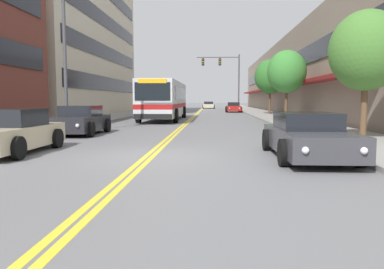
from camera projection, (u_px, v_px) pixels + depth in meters
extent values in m
plane|color=slate|center=(199.00, 112.00, 47.46)|extent=(240.00, 240.00, 0.00)
cube|color=gray|center=(142.00, 111.00, 47.85)|extent=(3.57, 106.00, 0.13)
cube|color=gray|center=(256.00, 112.00, 47.05)|extent=(3.57, 106.00, 0.13)
cube|color=yellow|center=(198.00, 112.00, 47.46)|extent=(0.14, 106.00, 0.01)
cube|color=yellow|center=(199.00, 112.00, 47.45)|extent=(0.14, 106.00, 0.01)
cube|color=beige|center=(50.00, 7.00, 39.25)|extent=(12.00, 26.52, 22.61)
cube|color=black|center=(108.00, 84.00, 39.67)|extent=(0.08, 24.40, 1.40)
cube|color=black|center=(108.00, 53.00, 39.37)|extent=(0.08, 24.40, 1.40)
cube|color=black|center=(107.00, 22.00, 39.06)|extent=(0.08, 24.40, 1.40)
cube|color=gray|center=(306.00, 79.00, 46.33)|extent=(8.00, 68.00, 8.28)
cube|color=maroon|center=(269.00, 89.00, 46.70)|extent=(1.10, 61.20, 0.24)
cube|color=black|center=(273.00, 71.00, 46.46)|extent=(0.08, 61.20, 1.40)
cube|color=silver|center=(164.00, 99.00, 29.56)|extent=(2.52, 11.78, 2.61)
cube|color=#B21919|center=(164.00, 105.00, 29.61)|extent=(2.54, 11.80, 0.32)
cube|color=black|center=(165.00, 94.00, 30.10)|extent=(2.55, 9.19, 0.94)
cube|color=black|center=(152.00, 91.00, 23.64)|extent=(2.27, 0.04, 1.15)
cube|color=yellow|center=(152.00, 81.00, 23.56)|extent=(1.82, 0.06, 0.28)
cube|color=black|center=(153.00, 116.00, 23.76)|extent=(2.47, 0.08, 0.32)
cylinder|color=black|center=(138.00, 116.00, 25.75)|extent=(0.30, 1.00, 1.00)
cylinder|color=black|center=(176.00, 116.00, 25.61)|extent=(0.30, 1.00, 1.00)
cylinder|color=black|center=(155.00, 112.00, 32.96)|extent=(0.30, 1.00, 1.00)
cylinder|color=black|center=(184.00, 112.00, 32.81)|extent=(0.30, 1.00, 1.00)
cube|color=#BCAD89|center=(8.00, 137.00, 11.26)|extent=(1.87, 4.09, 0.64)
cube|color=black|center=(10.00, 117.00, 11.37)|extent=(1.61, 1.80, 0.51)
cylinder|color=black|center=(17.00, 148.00, 9.96)|extent=(0.22, 0.64, 0.64)
cylinder|color=black|center=(1.00, 138.00, 12.59)|extent=(0.22, 0.64, 0.64)
cylinder|color=black|center=(57.00, 138.00, 12.48)|extent=(0.22, 0.64, 0.64)
cube|color=red|center=(21.00, 130.00, 13.34)|extent=(0.18, 0.04, 0.10)
cube|color=red|center=(58.00, 130.00, 13.26)|extent=(0.18, 0.04, 0.10)
cube|color=#475675|center=(161.00, 109.00, 44.18)|extent=(1.84, 4.69, 0.69)
cube|color=black|center=(161.00, 104.00, 44.31)|extent=(1.58, 2.07, 0.51)
cylinder|color=black|center=(151.00, 111.00, 42.81)|extent=(0.22, 0.64, 0.64)
cylinder|color=black|center=(167.00, 111.00, 42.70)|extent=(0.22, 0.64, 0.64)
cylinder|color=black|center=(155.00, 110.00, 45.70)|extent=(0.22, 0.64, 0.64)
cylinder|color=black|center=(170.00, 110.00, 45.60)|extent=(0.22, 0.64, 0.64)
sphere|color=silver|center=(152.00, 109.00, 41.86)|extent=(0.16, 0.16, 0.16)
sphere|color=silver|center=(163.00, 109.00, 41.79)|extent=(0.16, 0.16, 0.16)
cube|color=red|center=(158.00, 108.00, 46.56)|extent=(0.18, 0.04, 0.10)
cube|color=red|center=(169.00, 108.00, 46.49)|extent=(0.18, 0.04, 0.10)
cube|color=#232328|center=(80.00, 123.00, 17.29)|extent=(1.78, 4.03, 0.67)
cube|color=black|center=(81.00, 111.00, 17.40)|extent=(1.53, 1.77, 0.48)
cylinder|color=black|center=(49.00, 129.00, 16.12)|extent=(0.22, 0.67, 0.67)
cylinder|color=black|center=(91.00, 129.00, 16.02)|extent=(0.22, 0.67, 0.67)
cylinder|color=black|center=(71.00, 125.00, 18.60)|extent=(0.22, 0.67, 0.67)
cylinder|color=black|center=(107.00, 125.00, 18.50)|extent=(0.22, 0.67, 0.67)
sphere|color=silver|center=(48.00, 125.00, 15.30)|extent=(0.16, 0.16, 0.16)
sphere|color=silver|center=(77.00, 126.00, 15.24)|extent=(0.16, 0.16, 0.16)
cube|color=red|center=(82.00, 120.00, 19.34)|extent=(0.18, 0.04, 0.10)
cube|color=red|center=(106.00, 120.00, 19.27)|extent=(0.18, 0.04, 0.10)
cube|color=#38383D|center=(307.00, 140.00, 10.37)|extent=(1.77, 4.62, 0.60)
cube|color=black|center=(306.00, 121.00, 10.50)|extent=(1.52, 2.03, 0.46)
cylinder|color=black|center=(284.00, 153.00, 9.01)|extent=(0.22, 0.67, 0.67)
cylinder|color=black|center=(361.00, 153.00, 8.91)|extent=(0.22, 0.67, 0.67)
cylinder|color=black|center=(267.00, 140.00, 11.86)|extent=(0.22, 0.67, 0.67)
cylinder|color=black|center=(325.00, 140.00, 11.76)|extent=(0.22, 0.67, 0.67)
sphere|color=silver|center=(305.00, 150.00, 8.08)|extent=(0.16, 0.16, 0.16)
sphere|color=silver|center=(364.00, 151.00, 8.02)|extent=(0.16, 0.16, 0.16)
cube|color=red|center=(271.00, 132.00, 12.71)|extent=(0.18, 0.04, 0.10)
cube|color=red|center=(309.00, 132.00, 12.64)|extent=(0.18, 0.04, 0.10)
cube|color=maroon|center=(233.00, 108.00, 47.47)|extent=(1.70, 4.54, 0.62)
cube|color=black|center=(233.00, 104.00, 47.60)|extent=(1.46, 2.00, 0.44)
cylinder|color=black|center=(227.00, 110.00, 46.13)|extent=(0.22, 0.69, 0.69)
cylinder|color=black|center=(241.00, 110.00, 46.04)|extent=(0.22, 0.69, 0.69)
cylinder|color=black|center=(226.00, 109.00, 48.93)|extent=(0.22, 0.69, 0.69)
cylinder|color=black|center=(240.00, 109.00, 48.84)|extent=(0.22, 0.69, 0.69)
sphere|color=silver|center=(230.00, 108.00, 45.22)|extent=(0.16, 0.16, 0.16)
sphere|color=silver|center=(239.00, 108.00, 45.16)|extent=(0.16, 0.16, 0.16)
cube|color=red|center=(228.00, 108.00, 49.77)|extent=(0.18, 0.04, 0.10)
cube|color=red|center=(237.00, 108.00, 49.70)|extent=(0.18, 0.04, 0.10)
cube|color=beige|center=(209.00, 106.00, 66.68)|extent=(1.85, 4.34, 0.59)
cube|color=black|center=(209.00, 103.00, 66.80)|extent=(1.59, 1.91, 0.44)
cylinder|color=black|center=(203.00, 107.00, 65.40)|extent=(0.22, 0.68, 0.68)
cylinder|color=black|center=(214.00, 107.00, 65.30)|extent=(0.22, 0.68, 0.68)
cylinder|color=black|center=(204.00, 106.00, 68.08)|extent=(0.22, 0.68, 0.68)
cylinder|color=black|center=(214.00, 106.00, 67.97)|extent=(0.22, 0.68, 0.68)
sphere|color=silver|center=(205.00, 106.00, 64.53)|extent=(0.16, 0.16, 0.16)
sphere|color=silver|center=(212.00, 106.00, 64.46)|extent=(0.16, 0.16, 0.16)
cube|color=red|center=(205.00, 105.00, 68.88)|extent=(0.18, 0.04, 0.10)
cube|color=red|center=(212.00, 105.00, 68.80)|extent=(0.18, 0.04, 0.10)
cylinder|color=#47474C|center=(239.00, 83.00, 49.12)|extent=(0.18, 0.18, 7.46)
cylinder|color=#47474C|center=(218.00, 57.00, 48.95)|extent=(5.55, 0.11, 0.11)
cube|color=black|center=(220.00, 62.00, 49.00)|extent=(0.34, 0.26, 0.92)
sphere|color=red|center=(220.00, 60.00, 48.81)|extent=(0.18, 0.18, 0.18)
sphere|color=yellow|center=(220.00, 62.00, 48.84)|extent=(0.18, 0.18, 0.18)
sphere|color=green|center=(220.00, 64.00, 48.86)|extent=(0.18, 0.18, 0.18)
cylinder|color=black|center=(220.00, 58.00, 48.95)|extent=(0.02, 0.02, 0.14)
cube|color=black|center=(203.00, 62.00, 49.12)|extent=(0.34, 0.26, 0.92)
sphere|color=red|center=(203.00, 60.00, 48.93)|extent=(0.18, 0.18, 0.18)
sphere|color=yellow|center=(203.00, 62.00, 48.96)|extent=(0.18, 0.18, 0.18)
sphere|color=green|center=(203.00, 64.00, 48.98)|extent=(0.18, 0.18, 0.18)
cylinder|color=black|center=(203.00, 58.00, 49.07)|extent=(0.02, 0.02, 0.14)
cylinder|color=#47474C|center=(65.00, 49.00, 17.88)|extent=(0.16, 0.16, 8.07)
cylinder|color=brown|center=(364.00, 111.00, 13.90)|extent=(0.24, 0.24, 2.13)
ellipsoid|color=#42752D|center=(366.00, 51.00, 13.69)|extent=(2.67, 2.67, 2.94)
cylinder|color=brown|center=(286.00, 104.00, 27.04)|extent=(0.19, 0.19, 2.29)
ellipsoid|color=#387F33|center=(287.00, 72.00, 26.82)|extent=(2.78, 2.78, 3.05)
cylinder|color=brown|center=(270.00, 102.00, 38.39)|extent=(0.22, 0.22, 2.45)
ellipsoid|color=#2D6B28|center=(270.00, 77.00, 38.15)|extent=(3.17, 3.17, 3.49)
cylinder|color=yellow|center=(290.00, 121.00, 20.16)|extent=(0.27, 0.27, 0.60)
sphere|color=yellow|center=(290.00, 115.00, 20.12)|extent=(0.25, 0.25, 0.25)
cylinder|color=yellow|center=(286.00, 120.00, 20.16)|extent=(0.08, 0.12, 0.12)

